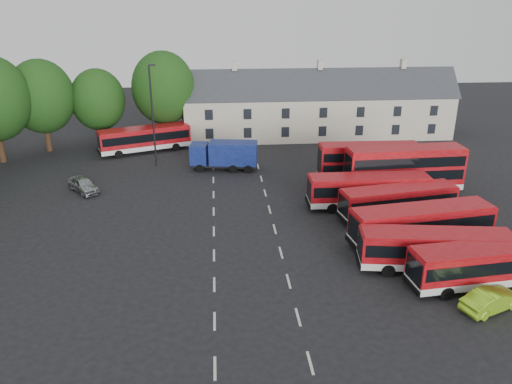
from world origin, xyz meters
TOP-DOWN VIEW (x-y plane):
  - ground at (0.00, 0.00)m, footprint 140.00×140.00m
  - lane_markings at (2.50, 2.00)m, footprint 5.15×33.80m
  - treeline at (-20.74, 19.36)m, footprint 29.92×32.59m
  - terrace_houses at (14.00, 30.00)m, footprint 35.70×7.13m
  - bus_row_a at (17.77, -7.56)m, footprint 10.46×3.41m
  - bus_row_b at (15.27, -5.34)m, footprint 10.57×3.72m
  - bus_row_c at (15.80, -1.54)m, footprint 11.25×4.01m
  - bus_row_d at (15.68, 3.24)m, footprint 10.31×3.94m
  - bus_row_e at (13.86, 5.75)m, footprint 10.80×2.65m
  - bus_dd_south at (18.23, 9.00)m, footprint 11.28×3.06m
  - bus_dd_north at (15.65, 11.99)m, footprint 10.06×2.51m
  - bus_north at (-8.19, 24.53)m, footprint 10.99×6.10m
  - box_truck at (1.32, 17.22)m, footprint 7.41×3.23m
  - silver_car at (-12.59, 11.77)m, footprint 3.94×4.41m
  - lime_car at (16.86, -10.18)m, footprint 4.35×2.89m
  - lamppost at (-6.33, 19.08)m, footprint 0.76×0.52m

SIDE VIEW (x-z plane):
  - ground at x=0.00m, z-range 0.00..0.00m
  - lane_markings at x=2.50m, z-range 0.00..0.01m
  - lime_car at x=16.86m, z-range 0.00..1.35m
  - silver_car at x=-12.59m, z-range 0.00..1.45m
  - bus_row_d at x=15.68m, z-range 0.29..3.13m
  - bus_row_a at x=17.77m, z-range 0.29..3.20m
  - bus_row_b at x=15.27m, z-range 0.30..3.22m
  - box_truck at x=1.32m, z-range 0.19..3.33m
  - bus_row_e at x=13.86m, z-range 0.31..3.35m
  - bus_north at x=-8.19m, z-range 0.31..3.37m
  - bus_row_c at x=15.80m, z-range 0.31..3.43m
  - bus_dd_north at x=15.65m, z-range 0.29..4.39m
  - bus_dd_south at x=18.23m, z-range 0.32..4.90m
  - terrace_houses at x=14.00m, z-range -1.17..8.89m
  - lamppost at x=-6.33m, z-range 0.38..11.54m
  - treeline at x=-20.74m, z-range 0.68..12.69m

